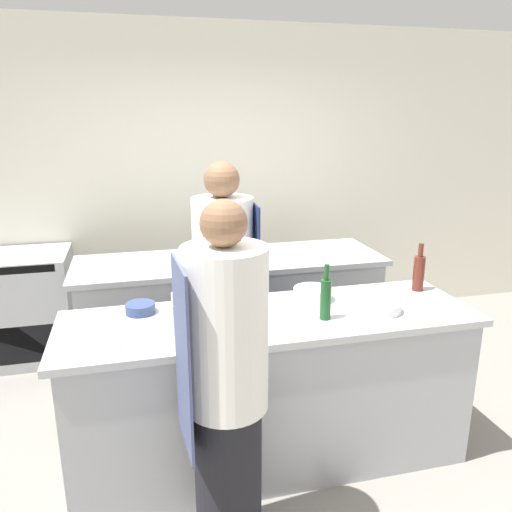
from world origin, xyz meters
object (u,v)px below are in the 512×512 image
(chef_at_prep_near, at_px, (226,391))
(bowl_prep_small, at_px, (140,308))
(bottle_wine, at_px, (419,272))
(bottle_olive_oil, at_px, (326,298))
(bowl_wooden_salad, at_px, (225,306))
(bottle_vinegar, at_px, (176,317))
(bottle_sauce, at_px, (239,304))
(bowl_mixing_large, at_px, (312,294))
(bottle_cooking_oil, at_px, (195,307))
(chef_at_stove, at_px, (224,294))
(bowl_ceramic_blue, at_px, (377,306))
(stockpot, at_px, (217,248))
(oven_range, at_px, (19,307))

(chef_at_prep_near, xyz_separation_m, bowl_prep_small, (-0.34, 0.81, 0.11))
(chef_at_prep_near, height_order, bottle_wine, chef_at_prep_near)
(bottle_olive_oil, relative_size, bowl_prep_small, 1.87)
(bowl_wooden_salad, bearing_deg, bottle_vinegar, -141.05)
(bottle_vinegar, height_order, bowl_wooden_salad, bottle_vinegar)
(bottle_sauce, bearing_deg, bowl_mixing_large, 22.98)
(bottle_olive_oil, height_order, bottle_cooking_oil, bottle_olive_oil)
(bottle_wine, distance_m, bowl_mixing_large, 0.72)
(bottle_sauce, bearing_deg, bottle_wine, 9.83)
(chef_at_stove, bearing_deg, bowl_ceramic_blue, 52.31)
(bottle_sauce, relative_size, bowl_wooden_salad, 1.08)
(bowl_mixing_large, xyz_separation_m, bowl_ceramic_blue, (0.30, -0.26, -0.01))
(bottle_sauce, xyz_separation_m, stockpot, (0.09, 1.25, -0.02))
(bowl_prep_small, bearing_deg, chef_at_stove, 33.54)
(oven_range, height_order, bowl_mixing_large, bowl_mixing_large)
(chef_at_prep_near, xyz_separation_m, bottle_cooking_oil, (-0.06, 0.53, 0.19))
(chef_at_stove, bearing_deg, chef_at_prep_near, -7.24)
(chef_at_prep_near, height_order, bowl_ceramic_blue, chef_at_prep_near)
(bottle_vinegar, relative_size, bowl_wooden_salad, 0.94)
(oven_range, distance_m, chef_at_stove, 1.98)
(chef_at_prep_near, height_order, bottle_sauce, chef_at_prep_near)
(bottle_vinegar, relative_size, bowl_mixing_large, 0.96)
(bottle_wine, xyz_separation_m, bowl_wooden_salad, (-1.26, -0.03, -0.10))
(bottle_vinegar, relative_size, bottle_sauce, 0.87)
(oven_range, height_order, bottle_vinegar, bottle_vinegar)
(bottle_wine, xyz_separation_m, bottle_cooking_oil, (-1.45, -0.23, -0.01))
(bottle_cooking_oil, distance_m, bottle_sauce, 0.24)
(bowl_prep_small, bearing_deg, stockpot, 58.38)
(bottle_sauce, bearing_deg, chef_at_stove, 87.27)
(chef_at_stove, height_order, bottle_wine, chef_at_stove)
(oven_range, bearing_deg, chef_at_prep_near, -60.48)
(bottle_cooking_oil, relative_size, bowl_wooden_salad, 1.23)
(oven_range, relative_size, bottle_sauce, 3.58)
(bowl_ceramic_blue, height_order, stockpot, stockpot)
(bottle_cooking_oil, distance_m, bowl_ceramic_blue, 1.04)
(oven_range, relative_size, bottle_cooking_oil, 3.16)
(chef_at_stove, distance_m, bottle_vinegar, 0.80)
(oven_range, bearing_deg, bottle_cooking_oil, -55.03)
(bottle_olive_oil, xyz_separation_m, bottle_sauce, (-0.47, 0.08, -0.02))
(chef_at_prep_near, xyz_separation_m, bottle_sauce, (0.18, 0.56, 0.18))
(chef_at_prep_near, distance_m, bottle_olive_oil, 0.83)
(bowl_wooden_salad, bearing_deg, bottle_olive_oil, -26.47)
(bottle_sauce, xyz_separation_m, bowl_prep_small, (-0.52, 0.25, -0.07))
(bottle_olive_oil, xyz_separation_m, bowl_wooden_salad, (-0.51, 0.26, -0.10))
(bottle_sauce, height_order, bowl_prep_small, bottle_sauce)
(bottle_olive_oil, bearing_deg, oven_range, 136.56)
(oven_range, distance_m, bottle_olive_oil, 2.79)
(chef_at_prep_near, height_order, bottle_vinegar, chef_at_prep_near)
(bowl_mixing_large, bearing_deg, oven_range, 141.83)
(chef_at_stove, distance_m, bowl_prep_small, 0.67)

